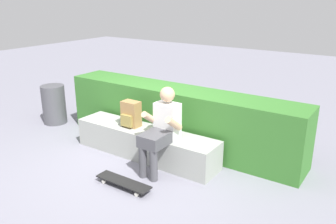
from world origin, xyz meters
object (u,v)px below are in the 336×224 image
(person_skater, at_px, (161,128))
(skateboard_near_person, at_px, (123,182))
(backpack_on_bench, at_px, (131,114))
(bench_main, at_px, (145,143))
(trash_bin, at_px, (54,104))

(person_skater, xyz_separation_m, skateboard_near_person, (-0.13, -0.68, -0.57))
(skateboard_near_person, relative_size, backpack_on_bench, 2.00)
(bench_main, bearing_deg, person_skater, -25.52)
(backpack_on_bench, height_order, trash_bin, backpack_on_bench)
(bench_main, xyz_separation_m, backpack_on_bench, (-0.27, -0.01, 0.41))
(bench_main, bearing_deg, skateboard_near_person, -69.60)
(skateboard_near_person, distance_m, backpack_on_bench, 1.22)
(trash_bin, bearing_deg, bench_main, -4.63)
(skateboard_near_person, height_order, trash_bin, trash_bin)
(skateboard_near_person, bearing_deg, backpack_on_bench, 123.96)
(person_skater, distance_m, backpack_on_bench, 0.76)
(person_skater, xyz_separation_m, backpack_on_bench, (-0.73, 0.21, -0.01))
(bench_main, height_order, backpack_on_bench, backpack_on_bench)
(bench_main, relative_size, backpack_on_bench, 5.97)
(backpack_on_bench, relative_size, trash_bin, 0.54)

